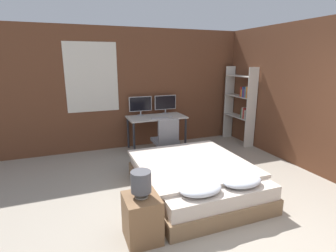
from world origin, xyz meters
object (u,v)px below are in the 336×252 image
object	(u,v)px
keyboard	(160,118)
computer_mouse	(171,117)
bedside_lamp	(141,182)
desk	(156,121)
bed	(195,178)
bookshelf	(242,102)
office_chair	(166,144)
monitor_right	(165,103)
nightstand	(142,218)
monitor_left	(140,105)

from	to	relation	value
keyboard	computer_mouse	distance (m)	0.27
bedside_lamp	desk	distance (m)	3.18
computer_mouse	bed	bearing A→B (deg)	-101.14
bookshelf	keyboard	bearing A→B (deg)	176.92
bed	keyboard	world-z (taller)	keyboard
bookshelf	office_chair	bearing A→B (deg)	-167.80
monitor_right	computer_mouse	xyz separation A→B (m)	(-0.04, -0.46, -0.23)
keyboard	bookshelf	world-z (taller)	bookshelf
desk	bookshelf	world-z (taller)	bookshelf
nightstand	bedside_lamp	size ratio (longest dim) A/B	1.77
desk	keyboard	xyz separation A→B (m)	(0.00, -0.23, 0.11)
bedside_lamp	bookshelf	distance (m)	4.17
nightstand	computer_mouse	bearing A→B (deg)	62.16
bed	monitor_right	xyz separation A→B (m)	(0.42, 2.41, 0.78)
keyboard	office_chair	world-z (taller)	office_chair
nightstand	computer_mouse	size ratio (longest dim) A/B	7.62
desk	computer_mouse	xyz separation A→B (m)	(0.27, -0.23, 0.12)
desk	keyboard	bearing A→B (deg)	-90.00
bed	computer_mouse	xyz separation A→B (m)	(0.38, 1.95, 0.54)
desk	office_chair	distance (m)	0.86
nightstand	bookshelf	xyz separation A→B (m)	(3.23, 2.61, 0.76)
nightstand	bedside_lamp	world-z (taller)	bedside_lamp
bedside_lamp	monitor_right	bearing A→B (deg)	65.17
computer_mouse	bookshelf	size ratio (longest dim) A/B	0.04
bed	keyboard	size ratio (longest dim) A/B	5.69
bedside_lamp	desk	size ratio (longest dim) A/B	0.23
monitor_left	keyboard	world-z (taller)	monitor_left
keyboard	bed	bearing A→B (deg)	-93.37
office_chair	nightstand	bearing A→B (deg)	-116.94
monitor_right	computer_mouse	world-z (taller)	monitor_right
office_chair	bedside_lamp	bearing A→B (deg)	-116.94
monitor_left	keyboard	bearing A→B (deg)	-56.67
monitor_left	nightstand	bearing A→B (deg)	-105.22
monitor_left	office_chair	bearing A→B (deg)	-77.63
nightstand	bedside_lamp	bearing A→B (deg)	0.00
keyboard	bedside_lamp	bearing A→B (deg)	-113.25
bedside_lamp	monitor_right	world-z (taller)	monitor_right
keyboard	computer_mouse	size ratio (longest dim) A/B	5.10
desk	monitor_right	xyz separation A→B (m)	(0.30, 0.23, 0.35)
bedside_lamp	bookshelf	bearing A→B (deg)	38.99
nightstand	computer_mouse	distance (m)	3.12
monitor_left	keyboard	distance (m)	0.60
nightstand	bookshelf	size ratio (longest dim) A/B	0.29
monitor_left	office_chair	world-z (taller)	monitor_left
desk	computer_mouse	bearing A→B (deg)	-40.49
nightstand	monitor_left	xyz separation A→B (m)	(0.87, 3.19, 0.74)
nightstand	desk	distance (m)	3.20
bookshelf	nightstand	bearing A→B (deg)	-141.01
monitor_right	keyboard	bearing A→B (deg)	-123.33
bed	monitor_left	size ratio (longest dim) A/B	3.85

